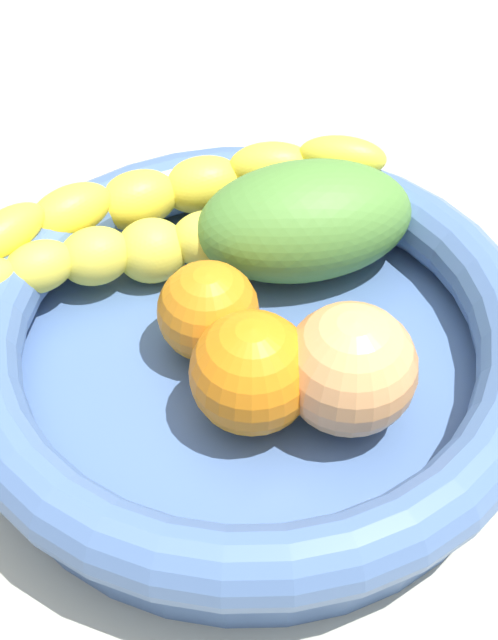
# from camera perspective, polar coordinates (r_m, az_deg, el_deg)

# --- Properties ---
(kitchen_counter) EXTENTS (1.20, 1.20, 0.03)m
(kitchen_counter) POSITION_cam_1_polar(r_m,az_deg,el_deg) (0.54, 0.00, -5.14)
(kitchen_counter) COLOR #AFAD9B
(kitchen_counter) RESTS_ON ground
(fruit_bowl) EXTENTS (0.31, 0.31, 0.06)m
(fruit_bowl) POSITION_cam_1_polar(r_m,az_deg,el_deg) (0.51, 0.00, -1.77)
(fruit_bowl) COLOR #49689E
(fruit_bowl) RESTS_ON kitchen_counter
(banana_draped_left) EXTENTS (0.26, 0.09, 0.05)m
(banana_draped_left) POSITION_cam_1_polar(r_m,az_deg,el_deg) (0.57, -4.50, 7.67)
(banana_draped_left) COLOR yellow
(banana_draped_left) RESTS_ON fruit_bowl
(banana_draped_right) EXTENTS (0.23, 0.10, 0.04)m
(banana_draped_right) POSITION_cam_1_polar(r_m,az_deg,el_deg) (0.54, -5.75, 4.14)
(banana_draped_right) COLOR yellow
(banana_draped_right) RESTS_ON fruit_bowl
(orange_front) EXTENTS (0.05, 0.05, 0.05)m
(orange_front) POSITION_cam_1_polar(r_m,az_deg,el_deg) (0.50, -2.44, 0.51)
(orange_front) COLOR orange
(orange_front) RESTS_ON fruit_bowl
(orange_mid_left) EXTENTS (0.06, 0.06, 0.06)m
(orange_mid_left) POSITION_cam_1_polar(r_m,az_deg,el_deg) (0.47, 0.19, -3.16)
(orange_mid_left) COLOR orange
(orange_mid_left) RESTS_ON fruit_bowl
(peach_blush) EXTENTS (0.07, 0.07, 0.07)m
(peach_blush) POSITION_cam_1_polar(r_m,az_deg,el_deg) (0.47, 6.03, -2.94)
(peach_blush) COLOR #F7A661
(peach_blush) RESTS_ON fruit_bowl
(mango_green) EXTENTS (0.14, 0.11, 0.07)m
(mango_green) POSITION_cam_1_polar(r_m,az_deg,el_deg) (0.55, 3.35, 5.92)
(mango_green) COLOR #528A38
(mango_green) RESTS_ON fruit_bowl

